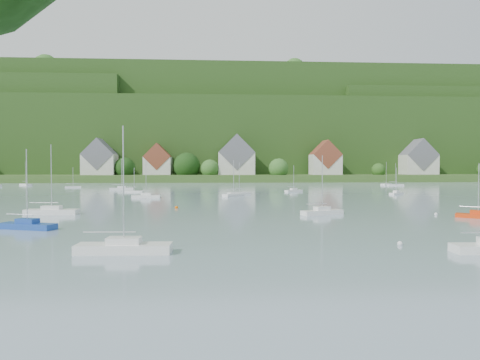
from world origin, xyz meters
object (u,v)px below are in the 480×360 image
Objects in this scene: near_sailboat_1 at (27,225)px; near_sailboat_5 at (478,215)px; near_sailboat_3 at (322,211)px; near_sailboat_0 at (124,247)px; near_sailboat_6 at (52,211)px.

near_sailboat_1 is 53.51m from near_sailboat_5.
near_sailboat_3 is 19.53m from near_sailboat_5.
near_sailboat_5 is (53.10, 6.57, -0.04)m from near_sailboat_1.
near_sailboat_1 reaches higher than near_sailboat_3.
near_sailboat_3 is (21.62, 25.61, -0.05)m from near_sailboat_0.
near_sailboat_5 is (18.77, -5.41, -0.03)m from near_sailboat_3.
near_sailboat_6 is at bearing 119.61° from near_sailboat_1.
near_sailboat_0 is 1.00× the size of near_sailboat_6.
near_sailboat_1 is 1.04× the size of near_sailboat_3.
near_sailboat_0 is at bearing -115.97° from near_sailboat_5.
near_sailboat_0 is 1.15× the size of near_sailboat_1.
near_sailboat_1 is at bearing -76.61° from near_sailboat_6.
near_sailboat_0 is at bearing -151.60° from near_sailboat_3.
near_sailboat_1 is 36.37m from near_sailboat_3.
near_sailboat_3 is at bearing 51.84° from near_sailboat_0.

